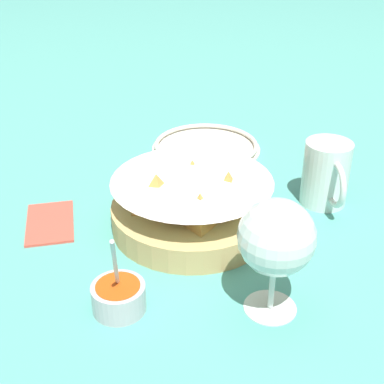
# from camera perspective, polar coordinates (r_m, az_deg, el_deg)

# --- Properties ---
(ground_plane) EXTENTS (4.00, 4.00, 0.00)m
(ground_plane) POSITION_cam_1_polar(r_m,az_deg,el_deg) (0.83, 1.58, -2.07)
(ground_plane) COLOR teal
(food_basket) EXTENTS (0.23, 0.23, 0.09)m
(food_basket) POSITION_cam_1_polar(r_m,az_deg,el_deg) (0.77, 0.02, -1.49)
(food_basket) COLOR tan
(food_basket) RESTS_ON ground_plane
(sauce_cup) EXTENTS (0.08, 0.06, 0.13)m
(sauce_cup) POSITION_cam_1_polar(r_m,az_deg,el_deg) (0.64, -7.84, -10.92)
(sauce_cup) COLOR #B7B7BC
(sauce_cup) RESTS_ON ground_plane
(wine_glass) EXTENTS (0.09, 0.09, 0.15)m
(wine_glass) POSITION_cam_1_polar(r_m,az_deg,el_deg) (0.60, 8.98, -5.11)
(wine_glass) COLOR silver
(wine_glass) RESTS_ON ground_plane
(beer_mug) EXTENTS (0.11, 0.07, 0.10)m
(beer_mug) POSITION_cam_1_polar(r_m,az_deg,el_deg) (0.85, 14.10, 1.67)
(beer_mug) COLOR silver
(beer_mug) RESTS_ON ground_plane
(side_plate) EXTENTS (0.21, 0.21, 0.01)m
(side_plate) POSITION_cam_1_polar(r_m,az_deg,el_deg) (1.02, 1.51, 4.91)
(side_plate) COLOR silver
(side_plate) RESTS_ON ground_plane
(napkin) EXTENTS (0.12, 0.08, 0.01)m
(napkin) POSITION_cam_1_polar(r_m,az_deg,el_deg) (0.82, -14.92, -3.06)
(napkin) COLOR #DB4C3D
(napkin) RESTS_ON ground_plane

